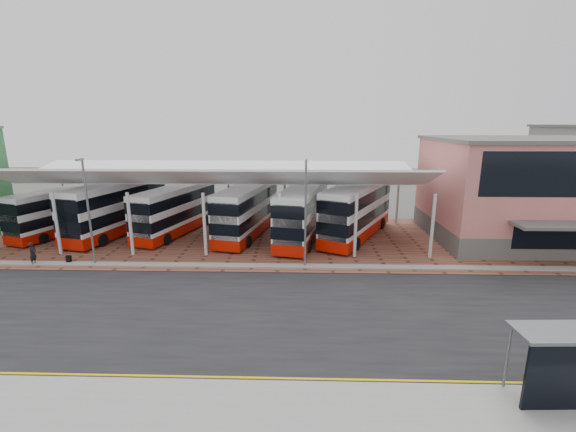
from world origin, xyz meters
The scene contains 20 objects.
ground centered at (0.00, 0.00, 0.00)m, with size 140.00×140.00×0.00m, color #4A4D47.
road centered at (0.00, -1.00, 0.01)m, with size 120.00×14.00×0.02m, color black.
forecourt centered at (2.00, 13.00, 0.03)m, with size 72.00×16.00×0.06m, color brown.
sidewalk centered at (0.00, -9.00, 0.07)m, with size 120.00×4.00×0.14m, color gray.
north_kerb centered at (0.00, 6.20, 0.07)m, with size 120.00×0.80×0.14m, color gray.
yellow_line_near centered at (0.00, -7.00, 0.03)m, with size 120.00×0.12×0.01m, color #E7B300.
yellow_line_far centered at (0.00, -6.70, 0.03)m, with size 120.00×0.12×0.01m, color #E7B300.
canopy centered at (-6.00, 13.94, 5.80)m, with size 37.00×11.63×7.07m.
terminal centered at (23.00, 13.92, 4.66)m, with size 18.40×14.40×9.25m.
lamp_west centered at (-14.00, 6.27, 4.36)m, with size 0.16×0.90×8.07m.
lamp_east centered at (2.00, 6.27, 4.36)m, with size 0.16×0.90×8.07m.
bus_0 centered at (-21.25, 14.70, 2.21)m, with size 5.63×10.74×4.34m.
bus_1 centered at (-15.93, 14.65, 2.53)m, with size 5.65×12.38×4.97m.
bus_2 centered at (-10.33, 14.86, 2.31)m, with size 5.44×11.24×4.52m.
bus_3 centered at (-3.35, 14.41, 2.41)m, with size 4.97×11.78×4.73m.
bus_4 centered at (1.87, 13.38, 2.46)m, with size 5.15×12.03×4.83m.
bus_5 centered at (6.93, 14.08, 2.55)m, with size 8.06×12.07×5.00m.
pedestrian centered at (-18.55, 6.06, 0.93)m, with size 0.63×0.42×1.74m, color black.
suitcase centered at (-16.11, 6.46, 0.35)m, with size 0.34×0.24×0.58m, color black.
bus_shelter centered at (11.77, -7.94, 1.92)m, with size 3.64×1.77×2.86m.
Camera 1 is at (1.51, -20.88, 10.60)m, focal length 24.00 mm.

